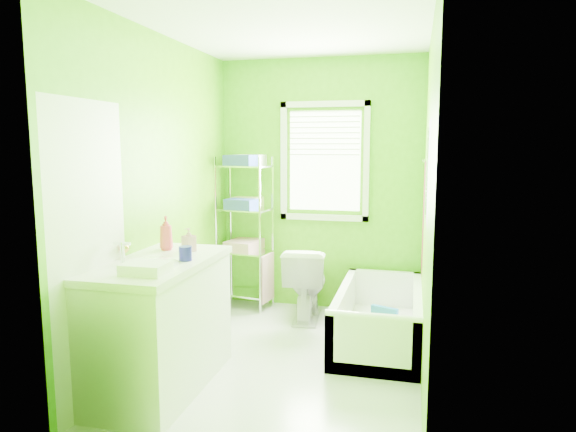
% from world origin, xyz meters
% --- Properties ---
extents(ground, '(2.90, 2.90, 0.00)m').
position_xyz_m(ground, '(0.00, 0.00, 0.00)').
color(ground, silver).
rests_on(ground, ground).
extents(room_envelope, '(2.14, 2.94, 2.62)m').
position_xyz_m(room_envelope, '(0.00, 0.00, 1.55)').
color(room_envelope, '#4EA608').
rests_on(room_envelope, ground).
extents(window, '(0.92, 0.05, 1.22)m').
position_xyz_m(window, '(0.05, 1.42, 1.61)').
color(window, white).
rests_on(window, ground).
extents(door, '(0.09, 0.80, 2.00)m').
position_xyz_m(door, '(-1.04, -1.00, 1.00)').
color(door, white).
rests_on(door, ground).
extents(right_wall_decor, '(0.04, 1.48, 1.17)m').
position_xyz_m(right_wall_decor, '(1.04, -0.02, 1.32)').
color(right_wall_decor, '#4A080D').
rests_on(right_wall_decor, ground).
extents(bathtub, '(0.71, 1.52, 0.49)m').
position_xyz_m(bathtub, '(0.69, 0.57, 0.16)').
color(bathtub, white).
rests_on(bathtub, ground).
extents(toilet, '(0.48, 0.76, 0.73)m').
position_xyz_m(toilet, '(-0.06, 1.03, 0.37)').
color(toilet, white).
rests_on(toilet, ground).
extents(vanity, '(0.63, 1.23, 1.18)m').
position_xyz_m(vanity, '(-0.75, -0.66, 0.49)').
color(vanity, white).
rests_on(vanity, ground).
extents(wire_shelf_unit, '(0.59, 0.48, 1.62)m').
position_xyz_m(wire_shelf_unit, '(-0.75, 1.26, 0.99)').
color(wire_shelf_unit, silver).
rests_on(wire_shelf_unit, ground).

